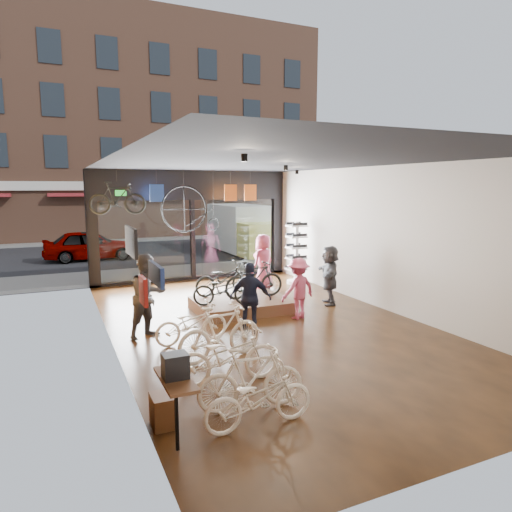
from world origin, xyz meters
TOP-DOWN VIEW (x-y plane):
  - ground_plane at (0.00, 0.00)m, footprint 7.00×12.00m
  - ceiling at (0.00, 0.00)m, footprint 7.00×12.00m
  - wall_left at (-3.52, 0.00)m, footprint 0.04×12.00m
  - wall_right at (3.52, 0.00)m, footprint 0.04×12.00m
  - wall_back at (0.00, -6.02)m, footprint 7.00×0.04m
  - storefront at (0.00, 6.00)m, footprint 7.00×0.26m
  - exit_sign at (-2.40, 5.88)m, footprint 0.35×0.06m
  - street_road at (0.00, 15.00)m, footprint 30.00×18.00m
  - sidewalk_near at (0.00, 7.20)m, footprint 30.00×2.40m
  - sidewalk_far at (0.00, 19.00)m, footprint 30.00×2.00m
  - opposite_building at (0.00, 21.50)m, footprint 26.00×5.00m
  - street_car at (-2.97, 12.00)m, footprint 3.96×1.59m
  - box_truck at (4.20, 11.00)m, footprint 1.98×5.95m
  - floor_bike_0 at (-2.09, -4.17)m, footprint 1.58×0.55m
  - floor_bike_1 at (-1.99, -3.68)m, footprint 1.65×0.66m
  - floor_bike_2 at (-1.97, -2.66)m, footprint 1.83×0.76m
  - floor_bike_3 at (-1.73, -1.64)m, footprint 1.83×0.79m
  - floor_bike_4 at (-1.96, -0.50)m, footprint 1.64×0.71m
  - display_platform at (-0.05, 1.41)m, footprint 2.40×1.80m
  - display_bike_left at (-0.66, 1.04)m, footprint 1.65×0.98m
  - display_bike_mid at (0.33, 1.42)m, footprint 1.66×0.48m
  - display_bike_right at (-0.28, 2.13)m, footprint 1.80×0.87m
  - customer_1 at (-2.70, 0.25)m, footprint 1.11×1.02m
  - customer_2 at (-0.56, -0.38)m, footprint 1.00×0.83m
  - customer_3 at (0.96, 0.16)m, footprint 1.08×0.77m
  - customer_4 at (1.53, 3.40)m, footprint 1.03×0.89m
  - customer_5 at (2.46, 1.04)m, footprint 1.10×1.59m
  - sunglasses_rack at (2.95, 3.81)m, footprint 0.71×0.62m
  - wall_merch at (-3.38, -3.50)m, footprint 0.40×2.40m
  - penny_farthing at (-0.35, 4.62)m, footprint 1.84×0.06m
  - hung_bike at (-2.73, 4.20)m, footprint 1.63×0.70m
  - jersey_left at (-1.38, 5.20)m, footprint 0.45×0.03m
  - jersey_mid at (1.14, 5.20)m, footprint 0.45×0.03m
  - jersey_right at (1.87, 5.20)m, footprint 0.45×0.03m

SIDE VIEW (x-z plane):
  - ground_plane at x=0.00m, z-range -0.04..0.00m
  - street_road at x=0.00m, z-range -0.02..0.00m
  - sidewalk_near at x=0.00m, z-range 0.00..0.12m
  - sidewalk_far at x=0.00m, z-range 0.00..0.12m
  - display_platform at x=-0.05m, z-range 0.00..0.30m
  - floor_bike_0 at x=-2.09m, z-range 0.00..0.83m
  - floor_bike_4 at x=-1.96m, z-range 0.00..0.83m
  - floor_bike_2 at x=-1.97m, z-range 0.00..0.94m
  - floor_bike_1 at x=-1.99m, z-range 0.00..0.96m
  - floor_bike_3 at x=-1.73m, z-range 0.00..1.06m
  - street_car at x=-2.97m, z-range 0.00..1.35m
  - display_bike_left at x=-0.66m, z-range 0.30..1.12m
  - display_bike_right at x=-0.28m, z-range 0.30..1.20m
  - customer_3 at x=0.96m, z-range 0.00..1.52m
  - customer_2 at x=-0.56m, z-range 0.00..1.60m
  - display_bike_mid at x=0.33m, z-range 0.30..1.30m
  - customer_5 at x=2.46m, z-range 0.00..1.65m
  - customer_4 at x=1.53m, z-range 0.00..1.78m
  - customer_1 at x=-2.70m, z-range 0.00..1.83m
  - sunglasses_rack at x=2.95m, z-range 0.00..2.10m
  - box_truck at x=4.20m, z-range 0.00..2.34m
  - wall_merch at x=-3.38m, z-range 0.00..2.60m
  - wall_left at x=-3.52m, z-range 0.00..3.80m
  - wall_right at x=3.52m, z-range 0.00..3.80m
  - wall_back at x=0.00m, z-range 0.00..3.80m
  - storefront at x=0.00m, z-range 0.00..3.80m
  - penny_farthing at x=-0.35m, z-range 1.76..3.24m
  - hung_bike at x=-2.73m, z-range 2.45..3.40m
  - exit_sign at x=-2.40m, z-range 2.96..3.14m
  - jersey_left at x=-1.38m, z-range 2.77..3.32m
  - jersey_mid at x=1.14m, z-range 2.77..3.32m
  - jersey_right at x=1.87m, z-range 2.77..3.32m
  - ceiling at x=0.00m, z-range 3.80..3.84m
  - opposite_building at x=0.00m, z-range 0.00..14.00m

